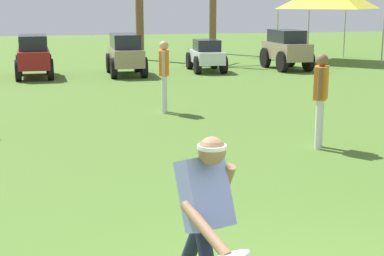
{
  "coord_description": "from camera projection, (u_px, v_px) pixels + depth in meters",
  "views": [
    {
      "loc": [
        -1.82,
        -3.48,
        2.39
      ],
      "look_at": [
        -0.23,
        3.22,
        0.9
      ],
      "focal_mm": 55.0,
      "sensor_mm": 36.0,
      "label": 1
    }
  ],
  "objects": [
    {
      "name": "parked_car_slot_e",
      "position": [
        286.0,
        48.0,
        20.95
      ],
      "size": [
        1.21,
        2.37,
        1.4
      ],
      "color": "#998466",
      "rests_on": "ground_plane"
    },
    {
      "name": "parked_car_slot_d",
      "position": [
        206.0,
        55.0,
        20.39
      ],
      "size": [
        1.19,
        2.24,
        1.1
      ],
      "color": "silver",
      "rests_on": "ground_plane"
    },
    {
      "name": "parked_car_slot_b",
      "position": [
        33.0,
        55.0,
        18.76
      ],
      "size": [
        1.22,
        2.43,
        1.34
      ],
      "color": "maroon",
      "rests_on": "ground_plane"
    },
    {
      "name": "teammate_deep",
      "position": [
        321.0,
        92.0,
        9.59
      ],
      "size": [
        0.35,
        0.45,
        1.56
      ],
      "color": "silver",
      "rests_on": "ground_plane"
    },
    {
      "name": "parked_car_slot_c",
      "position": [
        126.0,
        53.0,
        19.35
      ],
      "size": [
        1.16,
        2.41,
        1.34
      ],
      "color": "#998466",
      "rests_on": "ground_plane"
    },
    {
      "name": "teammate_midfield",
      "position": [
        164.0,
        70.0,
        12.7
      ],
      "size": [
        0.28,
        0.49,
        1.56
      ],
      "color": "silver",
      "rests_on": "ground_plane"
    },
    {
      "name": "frisbee_thrower",
      "position": [
        204.0,
        215.0,
        4.46
      ],
      "size": [
        0.48,
        1.12,
        1.43
      ],
      "color": "#191E38",
      "rests_on": "ground_plane"
    }
  ]
}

